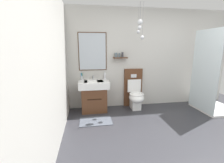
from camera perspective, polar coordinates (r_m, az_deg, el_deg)
ground_plane at (r=3.07m, az=27.04°, el=-20.50°), size 5.68×5.24×0.10m
wall_back at (r=4.32m, az=13.18°, el=8.16°), size 4.48×0.62×2.51m
wall_left at (r=2.12m, az=-23.51°, el=3.40°), size 0.12×4.04×2.51m
bath_mat at (r=3.46m, az=-5.90°, el=-14.13°), size 0.68×0.44×0.01m
vanity_sink_left at (r=3.89m, az=-6.57°, el=-4.85°), size 0.72×0.52×0.75m
tap_on_left_sink at (r=3.98m, az=-6.85°, el=1.77°), size 0.03×0.13×0.11m
toilet at (r=4.09m, az=8.25°, el=-4.43°), size 0.48×0.62×1.00m
toothbrush_cup at (r=3.96m, az=-10.91°, el=1.46°), size 0.07×0.07×0.21m
soap_dispenser at (r=3.99m, az=-2.66°, el=2.09°), size 0.06×0.06×0.20m
folded_hand_towel at (r=3.63m, az=-7.22°, el=-0.00°), size 0.22×0.16×0.04m
shower_tray at (r=4.57m, az=32.39°, el=-3.93°), size 0.90×0.86×1.95m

